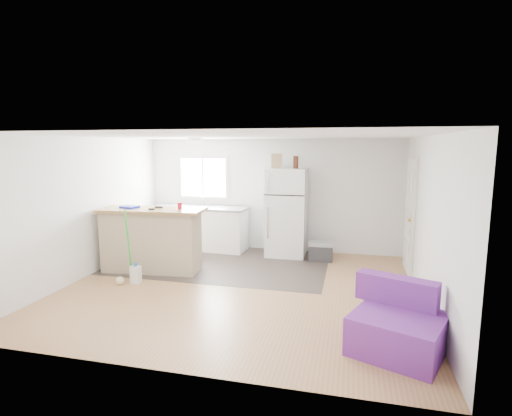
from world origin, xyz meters
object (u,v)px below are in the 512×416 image
Objects in this scene: cleaner_jug at (136,274)px; cardboard_box at (276,161)px; mop at (123,270)px; bottle_right at (295,162)px; cooler at (321,251)px; kitchen_cabinets at (200,227)px; peninsula at (152,239)px; purple_seat at (398,326)px; blue_tray at (130,207)px; red_cup at (180,206)px; bottle_left at (297,162)px; refrigerator at (287,212)px.

cardboard_box is at bearing 52.51° from cleaner_jug.
mop is 5.06× the size of bottle_right.
cooler is at bearing 16.69° from mop.
kitchen_cabinets reaches higher than peninsula.
purple_seat is at bearing -59.96° from cardboard_box.
blue_tray is at bearing 91.27° from mop.
peninsula is 2.88m from cardboard_box.
kitchen_cabinets is 2.41m from cleaner_jug.
blue_tray is 1.00× the size of cardboard_box.
cardboard_box is (2.38, 1.60, 0.79)m from blue_tray.
bottle_left is at bearing 39.08° from red_cup.
kitchen_cabinets reaches higher than cleaner_jug.
red_cup reaches higher than purple_seat.
refrigerator is 1.04m from bottle_right.
cooler is (2.93, 1.36, -0.39)m from peninsula.
cleaner_jug is 1.16× the size of blue_tray.
refrigerator is 15.02× the size of red_cup.
cardboard_box is at bearing 178.76° from bottle_left.
mop is at bearing -173.67° from purple_seat.
kitchen_cabinets is 2.53m from bottle_right.
peninsula is 1.07× the size of refrigerator.
cardboard_box is (1.72, -0.12, 1.47)m from kitchen_cabinets.
blue_tray reaches higher than peninsula.
cleaner_jug is 1.39× the size of bottle_right.
purple_seat is 4.70× the size of bottle_right.
cooler is at bearing 19.89° from peninsula.
peninsula is at bearing 98.26° from cleaner_jug.
peninsula reaches higher than cooler.
refrigerator is 7.21× the size of bottle_right.
mop is 1.22m from blue_tray.
bottle_right is at bearing 48.36° from cleaner_jug.
bottle_right is (-1.68, 3.60, 1.65)m from purple_seat.
cleaner_jug is at bearing -91.52° from kitchen_cabinets.
red_cup is 2.49m from bottle_left.
purple_seat is 3.38× the size of cleaner_jug.
kitchen_cabinets is 8.60× the size of bottle_left.
cooler is at bearing 130.64° from purple_seat.
peninsula reaches higher than cleaner_jug.
kitchen_cabinets is 2.26m from cardboard_box.
cardboard_box reaches higher than cleaner_jug.
mop is 10.55× the size of red_cup.
blue_tray is (-0.45, 0.66, 1.01)m from cleaner_jug.
blue_tray is at bearing -148.83° from bottle_right.
peninsula is 6.41× the size of blue_tray.
cardboard_box is at bearing 167.47° from cooler.
cardboard_box reaches higher than purple_seat.
mop is (-2.32, -2.40, -0.67)m from refrigerator.
bottle_left is (-1.64, 3.53, 1.65)m from purple_seat.
blue_tray is 3.30m from bottle_right.
refrigerator reaches higher than peninsula.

